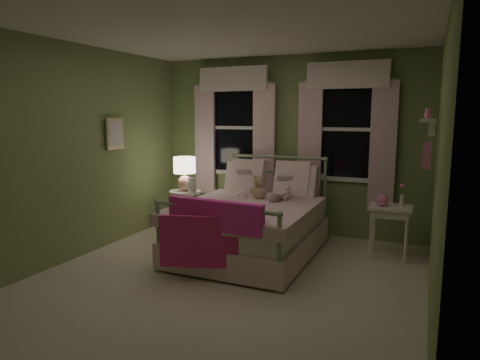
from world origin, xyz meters
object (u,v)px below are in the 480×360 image
at_px(table_lamp, 185,170).
at_px(teddy_bear, 259,189).
at_px(child_left, 244,177).
at_px(nightstand_right, 390,214).
at_px(bed, 251,224).
at_px(child_right, 283,179).
at_px(nightstand_left, 185,206).

bearing_deg(table_lamp, teddy_bear, -7.88).
bearing_deg(child_left, nightstand_right, 163.27).
height_order(bed, teddy_bear, bed).
distance_m(bed, table_lamp, 1.42).
distance_m(bed, child_left, 0.73).
bearing_deg(child_left, child_right, 158.72).
height_order(table_lamp, nightstand_right, table_lamp).
distance_m(child_left, child_right, 0.56).
distance_m(bed, nightstand_right, 1.72).
bearing_deg(table_lamp, child_right, -0.43).
xyz_separation_m(child_right, table_lamp, (-1.51, 0.01, 0.03)).
height_order(bed, nightstand_left, bed).
relative_size(child_left, nightstand_left, 1.04).
height_order(bed, child_right, child_right).
xyz_separation_m(child_left, child_right, (0.56, 0.00, 0.02)).
xyz_separation_m(nightstand_left, table_lamp, (0.00, -0.00, 0.54)).
distance_m(bed, nightstand_left, 1.30).
bearing_deg(table_lamp, nightstand_left, 90.00).
height_order(bed, child_left, child_left).
bearing_deg(nightstand_left, child_left, -0.68).
bearing_deg(child_left, nightstand_left, -21.95).
xyz_separation_m(child_left, nightstand_left, (-0.95, 0.01, -0.49)).
xyz_separation_m(child_right, nightstand_left, (-1.51, 0.01, -0.51)).
xyz_separation_m(child_right, teddy_bear, (-0.28, -0.16, -0.13)).
height_order(teddy_bear, nightstand_right, teddy_bear).
bearing_deg(nightstand_right, table_lamp, -177.19).
height_order(teddy_bear, nightstand_left, teddy_bear).
bearing_deg(teddy_bear, nightstand_left, 172.12).
distance_m(teddy_bear, table_lamp, 1.25).
relative_size(bed, nightstand_left, 3.13).
xyz_separation_m(bed, nightstand_right, (1.61, 0.57, 0.17)).
relative_size(teddy_bear, table_lamp, 0.66).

